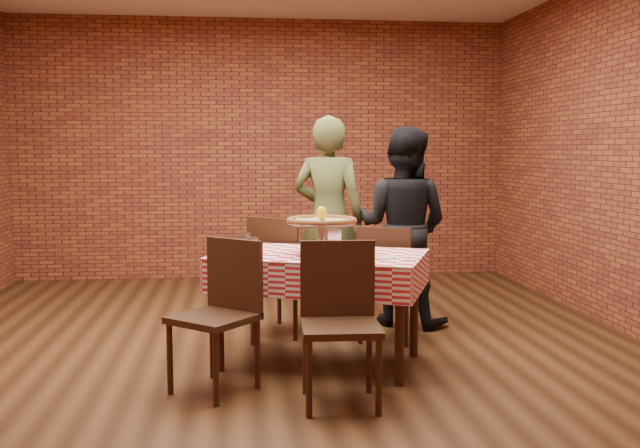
% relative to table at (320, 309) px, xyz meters
% --- Properties ---
extents(ground, '(6.00, 6.00, 0.00)m').
position_rel_table_xyz_m(ground, '(-0.25, 0.42, -0.38)').
color(ground, black).
rests_on(ground, ground).
extents(back_wall, '(5.50, 0.00, 5.50)m').
position_rel_table_xyz_m(back_wall, '(-0.25, 3.42, 1.08)').
color(back_wall, maroon).
rests_on(back_wall, ground).
extents(table, '(1.56, 1.26, 0.75)m').
position_rel_table_xyz_m(table, '(0.00, 0.00, 0.00)').
color(table, '#361C0F').
rests_on(table, ground).
extents(tablecloth, '(1.61, 1.30, 0.23)m').
position_rel_table_xyz_m(tablecloth, '(-0.00, 0.00, 0.27)').
color(tablecloth, red).
rests_on(tablecloth, table).
extents(pizza_stand, '(0.67, 0.67, 0.21)m').
position_rel_table_xyz_m(pizza_stand, '(0.01, -0.04, 0.49)').
color(pizza_stand, silver).
rests_on(pizza_stand, tablecloth).
extents(pizza, '(0.66, 0.66, 0.03)m').
position_rel_table_xyz_m(pizza, '(0.01, -0.04, 0.60)').
color(pizza, beige).
rests_on(pizza, pizza_stand).
extents(lemon, '(0.11, 0.11, 0.10)m').
position_rel_table_xyz_m(lemon, '(0.01, -0.04, 0.66)').
color(lemon, yellow).
rests_on(lemon, pizza).
extents(water_glass_left, '(0.09, 0.09, 0.11)m').
position_rel_table_xyz_m(water_glass_left, '(-0.45, 0.05, 0.44)').
color(water_glass_left, white).
rests_on(water_glass_left, tablecloth).
extents(water_glass_right, '(0.09, 0.09, 0.11)m').
position_rel_table_xyz_m(water_glass_right, '(-0.49, 0.31, 0.44)').
color(water_glass_right, white).
rests_on(water_glass_right, tablecloth).
extents(side_plate, '(0.22, 0.22, 0.01)m').
position_rel_table_xyz_m(side_plate, '(0.38, -0.26, 0.39)').
color(side_plate, white).
rests_on(side_plate, tablecloth).
extents(sweetener_packet_a, '(0.06, 0.05, 0.00)m').
position_rel_table_xyz_m(sweetener_packet_a, '(0.50, -0.36, 0.39)').
color(sweetener_packet_a, white).
rests_on(sweetener_packet_a, tablecloth).
extents(sweetener_packet_b, '(0.06, 0.06, 0.00)m').
position_rel_table_xyz_m(sweetener_packet_b, '(0.55, -0.34, 0.39)').
color(sweetener_packet_b, white).
rests_on(sweetener_packet_b, tablecloth).
extents(condiment_caddy, '(0.10, 0.08, 0.14)m').
position_rel_table_xyz_m(condiment_caddy, '(0.13, 0.29, 0.45)').
color(condiment_caddy, silver).
rests_on(condiment_caddy, tablecloth).
extents(chair_near_left, '(0.61, 0.61, 0.91)m').
position_rel_table_xyz_m(chair_near_left, '(-0.70, -0.50, 0.08)').
color(chair_near_left, '#361C0F').
rests_on(chair_near_left, ground).
extents(chair_near_right, '(0.46, 0.46, 0.92)m').
position_rel_table_xyz_m(chair_near_right, '(0.03, -0.81, 0.09)').
color(chair_near_right, '#361C0F').
rests_on(chair_near_right, ground).
extents(chair_far_left, '(0.63, 0.63, 0.94)m').
position_rel_table_xyz_m(chair_far_left, '(-0.17, 0.88, 0.09)').
color(chair_far_left, '#361C0F').
rests_on(chair_far_left, ground).
extents(chair_far_right, '(0.53, 0.53, 0.89)m').
position_rel_table_xyz_m(chair_far_right, '(0.58, 0.56, 0.07)').
color(chair_far_right, '#361C0F').
rests_on(chair_far_right, ground).
extents(diner_olive, '(0.75, 0.64, 1.74)m').
position_rel_table_xyz_m(diner_olive, '(0.23, 1.34, 0.49)').
color(diner_olive, '#4C5229').
rests_on(diner_olive, ground).
extents(diner_black, '(1.00, 0.95, 1.64)m').
position_rel_table_xyz_m(diner_black, '(0.81, 1.05, 0.44)').
color(diner_black, black).
rests_on(diner_black, ground).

